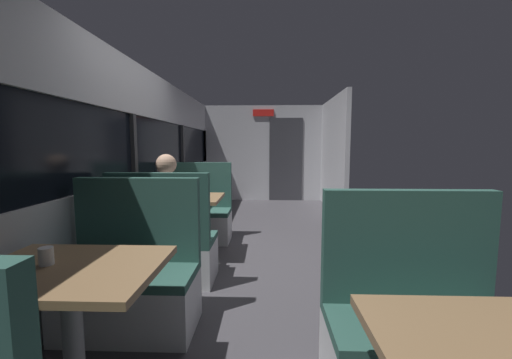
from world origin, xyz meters
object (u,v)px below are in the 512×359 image
Objects in this scene: dining_table_near_window at (70,286)px; bench_mid_window_facing_entry at (197,217)px; bench_near_window_facing_entry at (131,284)px; bench_mid_window_facing_end at (165,250)px; seated_passenger at (167,227)px; bench_front_aisle_facing_entry at (417,339)px; dining_table_mid_window at (183,205)px; coffee_cup_primary at (46,256)px.

bench_mid_window_facing_entry is at bearing 90.00° from dining_table_near_window.
bench_mid_window_facing_end is at bearing 90.00° from bench_near_window_facing_entry.
dining_table_near_window is 0.82× the size of bench_near_window_facing_entry.
seated_passenger is at bearing 90.00° from bench_near_window_facing_entry.
bench_mid_window_facing_entry is at bearing 90.00° from seated_passenger.
seated_passenger reaches higher than bench_front_aisle_facing_entry.
dining_table_mid_window is (0.00, 2.18, 0.00)m from dining_table_near_window.
bench_front_aisle_facing_entry is (1.79, 0.10, -0.31)m from dining_table_near_window.
bench_mid_window_facing_entry and bench_front_aisle_facing_entry have the same top height.
coffee_cup_primary is at bearing 170.62° from dining_table_near_window.
bench_mid_window_facing_end is 0.22m from seated_passenger.
bench_near_window_facing_entry is 0.83m from coffee_cup_primary.
dining_table_mid_window is at bearing -90.00° from bench_mid_window_facing_entry.
bench_near_window_facing_entry is 0.87× the size of seated_passenger.
bench_mid_window_facing_entry is (0.00, 0.70, -0.31)m from dining_table_mid_window.
coffee_cup_primary is (-0.13, -0.68, 0.46)m from bench_near_window_facing_entry.
bench_near_window_facing_entry is 0.88m from seated_passenger.
bench_mid_window_facing_end is at bearing -90.00° from bench_mid_window_facing_entry.
bench_mid_window_facing_entry is at bearing 90.00° from dining_table_mid_window.
bench_near_window_facing_entry reaches higher than coffee_cup_primary.
seated_passenger is at bearing -90.00° from bench_mid_window_facing_entry.
seated_passenger is (-1.79, 1.45, 0.21)m from bench_front_aisle_facing_entry.
bench_front_aisle_facing_entry is at bearing 3.18° from dining_table_near_window.
seated_passenger reaches higher than bench_mid_window_facing_entry.
seated_passenger is at bearing -90.00° from dining_table_mid_window.
bench_mid_window_facing_entry is at bearing 90.00° from bench_mid_window_facing_end.
dining_table_near_window is at bearing -90.00° from dining_table_mid_window.
bench_near_window_facing_entry reaches higher than dining_table_near_window.
bench_near_window_facing_entry is at bearing 90.00° from dining_table_near_window.
coffee_cup_primary is (-1.92, -0.08, 0.46)m from bench_front_aisle_facing_entry.
bench_mid_window_facing_end is 12.22× the size of coffee_cup_primary.
bench_front_aisle_facing_entry is 0.87× the size of seated_passenger.
bench_mid_window_facing_entry is at bearing 122.80° from bench_front_aisle_facing_entry.
dining_table_near_window is 0.82× the size of bench_front_aisle_facing_entry.
seated_passenger is at bearing 140.97° from bench_front_aisle_facing_entry.
bench_front_aisle_facing_entry is at bearing -49.26° from dining_table_mid_window.
dining_table_near_window is 1.00× the size of dining_table_mid_window.
bench_mid_window_facing_entry is (0.00, 1.40, 0.00)m from bench_mid_window_facing_end.
dining_table_mid_window is at bearing 130.74° from bench_front_aisle_facing_entry.
dining_table_near_window is 0.19m from coffee_cup_primary.
bench_mid_window_facing_end is 1.00× the size of bench_front_aisle_facing_entry.
seated_passenger is at bearing 90.00° from dining_table_near_window.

